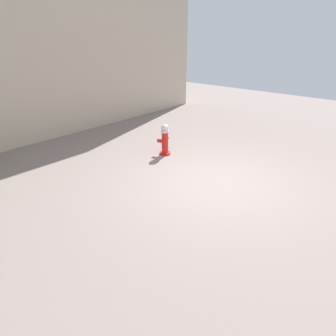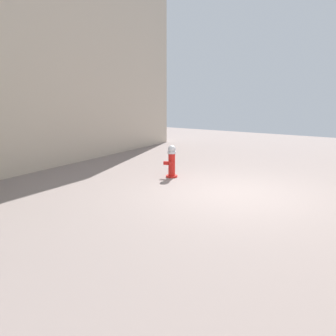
{
  "view_description": "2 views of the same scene",
  "coord_description": "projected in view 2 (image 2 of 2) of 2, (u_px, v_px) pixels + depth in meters",
  "views": [
    {
      "loc": [
        -3.49,
        5.58,
        3.22
      ],
      "look_at": [
        0.64,
        0.8,
        0.46
      ],
      "focal_mm": 33.93,
      "sensor_mm": 36.0,
      "label": 1
    },
    {
      "loc": [
        -3.1,
        7.88,
        2.37
      ],
      "look_at": [
        1.11,
        1.0,
        0.65
      ],
      "focal_mm": 40.74,
      "sensor_mm": 36.0,
      "label": 2
    }
  ],
  "objects": [
    {
      "name": "ground_plane",
      "position": [
        233.0,
        194.0,
        8.65
      ],
      "size": [
        23.4,
        23.4,
        0.0
      ],
      "primitive_type": "plane",
      "color": "gray"
    },
    {
      "name": "fire_hydrant",
      "position": [
        172.0,
        161.0,
        10.16
      ],
      "size": [
        0.38,
        0.41,
        0.86
      ],
      "color": "red",
      "rests_on": "ground_plane"
    }
  ]
}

